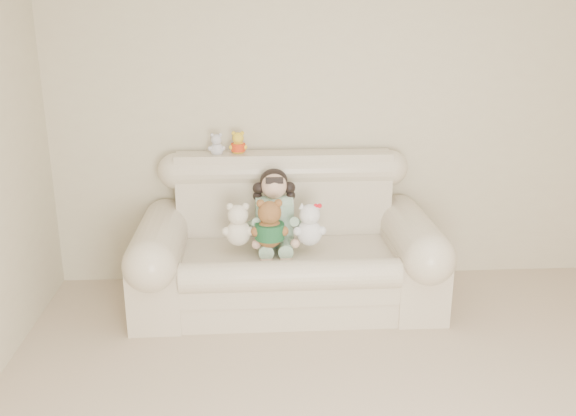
{
  "coord_description": "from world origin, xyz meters",
  "views": [
    {
      "loc": [
        -0.78,
        -2.04,
        1.99
      ],
      "look_at": [
        -0.54,
        1.9,
        0.75
      ],
      "focal_mm": 38.66,
      "sensor_mm": 36.0,
      "label": 1
    }
  ],
  "objects_px": {
    "sofa": "(287,236)",
    "seated_child": "(274,208)",
    "white_cat": "(310,220)",
    "cream_teddy": "(238,220)",
    "brown_teddy": "(270,219)"
  },
  "relations": [
    {
      "from": "seated_child",
      "to": "brown_teddy",
      "type": "distance_m",
      "value": 0.24
    },
    {
      "from": "sofa",
      "to": "white_cat",
      "type": "bearing_deg",
      "value": -43.68
    },
    {
      "from": "white_cat",
      "to": "cream_teddy",
      "type": "relative_size",
      "value": 1.01
    },
    {
      "from": "sofa",
      "to": "cream_teddy",
      "type": "xyz_separation_m",
      "value": [
        -0.33,
        -0.11,
        0.16
      ]
    },
    {
      "from": "cream_teddy",
      "to": "brown_teddy",
      "type": "bearing_deg",
      "value": -18.59
    },
    {
      "from": "brown_teddy",
      "to": "cream_teddy",
      "type": "relative_size",
      "value": 1.13
    },
    {
      "from": "sofa",
      "to": "cream_teddy",
      "type": "bearing_deg",
      "value": -161.99
    },
    {
      "from": "sofa",
      "to": "white_cat",
      "type": "xyz_separation_m",
      "value": [
        0.14,
        -0.14,
        0.16
      ]
    },
    {
      "from": "sofa",
      "to": "seated_child",
      "type": "height_order",
      "value": "sofa"
    },
    {
      "from": "brown_teddy",
      "to": "white_cat",
      "type": "bearing_deg",
      "value": -17.39
    },
    {
      "from": "seated_child",
      "to": "white_cat",
      "type": "distance_m",
      "value": 0.31
    },
    {
      "from": "white_cat",
      "to": "cream_teddy",
      "type": "xyz_separation_m",
      "value": [
        -0.48,
        0.03,
        -0.0
      ]
    },
    {
      "from": "cream_teddy",
      "to": "white_cat",
      "type": "bearing_deg",
      "value": -8.0
    },
    {
      "from": "sofa",
      "to": "brown_teddy",
      "type": "bearing_deg",
      "value": -128.23
    },
    {
      "from": "white_cat",
      "to": "cream_teddy",
      "type": "height_order",
      "value": "white_cat"
    }
  ]
}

